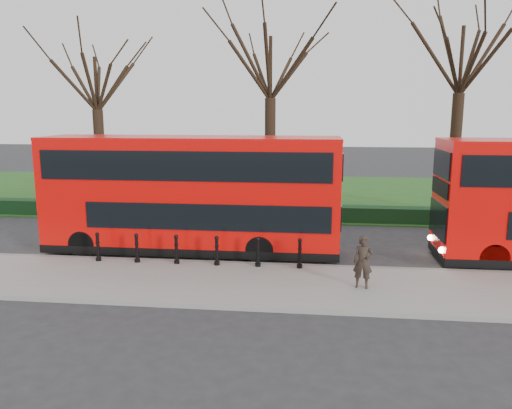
# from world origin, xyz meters

# --- Properties ---
(ground) EXTENTS (120.00, 120.00, 0.00)m
(ground) POSITION_xyz_m (0.00, 0.00, 0.00)
(ground) COLOR #28282B
(ground) RESTS_ON ground
(pavement) EXTENTS (60.00, 4.00, 0.15)m
(pavement) POSITION_xyz_m (0.00, -3.00, 0.07)
(pavement) COLOR gray
(pavement) RESTS_ON ground
(kerb) EXTENTS (60.00, 0.25, 0.16)m
(kerb) POSITION_xyz_m (0.00, -1.00, 0.07)
(kerb) COLOR slate
(kerb) RESTS_ON ground
(grass_verge) EXTENTS (60.00, 18.00, 0.06)m
(grass_verge) POSITION_xyz_m (0.00, 15.00, 0.03)
(grass_verge) COLOR #1F501A
(grass_verge) RESTS_ON ground
(hedge) EXTENTS (60.00, 0.90, 0.80)m
(hedge) POSITION_xyz_m (0.00, 6.80, 0.40)
(hedge) COLOR black
(hedge) RESTS_ON ground
(yellow_line_outer) EXTENTS (60.00, 0.10, 0.01)m
(yellow_line_outer) POSITION_xyz_m (0.00, -0.70, 0.01)
(yellow_line_outer) COLOR yellow
(yellow_line_outer) RESTS_ON ground
(yellow_line_inner) EXTENTS (60.00, 0.10, 0.01)m
(yellow_line_inner) POSITION_xyz_m (0.00, -0.50, 0.01)
(yellow_line_inner) COLOR yellow
(yellow_line_inner) RESTS_ON ground
(tree_left) EXTENTS (6.48, 6.48, 10.13)m
(tree_left) POSITION_xyz_m (-8.00, 10.00, 7.35)
(tree_left) COLOR black
(tree_left) RESTS_ON ground
(tree_mid) EXTENTS (7.20, 7.20, 11.26)m
(tree_mid) POSITION_xyz_m (2.00, 10.00, 8.18)
(tree_mid) COLOR black
(tree_mid) RESTS_ON ground
(tree_right) EXTENTS (7.47, 7.47, 11.68)m
(tree_right) POSITION_xyz_m (12.00, 10.00, 8.49)
(tree_right) COLOR black
(tree_right) RESTS_ON ground
(bollard_row) EXTENTS (7.43, 0.15, 1.00)m
(bollard_row) POSITION_xyz_m (0.39, -1.35, 0.65)
(bollard_row) COLOR black
(bollard_row) RESTS_ON pavement
(bus_lead) EXTENTS (11.39, 2.62, 4.53)m
(bus_lead) POSITION_xyz_m (-0.25, 0.65, 2.28)
(bus_lead) COLOR red
(bus_lead) RESTS_ON ground
(pedestrian) EXTENTS (0.65, 0.48, 1.64)m
(pedestrian) POSITION_xyz_m (6.00, -3.11, 0.97)
(pedestrian) COLOR #2D231C
(pedestrian) RESTS_ON pavement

